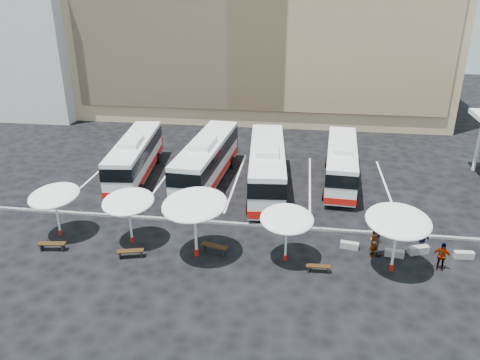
# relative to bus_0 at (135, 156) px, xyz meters

# --- Properties ---
(ground) EXTENTS (120.00, 120.00, 0.00)m
(ground) POSITION_rel_bus_0_xyz_m (8.35, -7.67, -1.81)
(ground) COLOR black
(ground) RESTS_ON ground
(sandstone_building) EXTENTS (42.00, 18.25, 29.60)m
(sandstone_building) POSITION_rel_bus_0_xyz_m (8.35, 24.20, 10.81)
(sandstone_building) COLOR tan
(sandstone_building) RESTS_ON ground
(apartment_block) EXTENTS (14.00, 14.00, 18.00)m
(apartment_block) POSITION_rel_bus_0_xyz_m (-19.65, 20.33, 7.19)
(apartment_block) COLOR silver
(apartment_block) RESTS_ON ground
(curb_divider) EXTENTS (34.00, 0.25, 0.15)m
(curb_divider) POSITION_rel_bus_0_xyz_m (8.35, -7.17, -1.74)
(curb_divider) COLOR black
(curb_divider) RESTS_ON ground
(bay_lines) EXTENTS (24.15, 12.00, 0.01)m
(bay_lines) POSITION_rel_bus_0_xyz_m (8.35, 0.33, -1.81)
(bay_lines) COLOR white
(bay_lines) RESTS_ON ground
(bus_0) EXTENTS (3.50, 11.36, 3.55)m
(bus_0) POSITION_rel_bus_0_xyz_m (0.00, 0.00, 0.00)
(bus_0) COLOR white
(bus_0) RESTS_ON ground
(bus_1) EXTENTS (3.39, 12.14, 3.81)m
(bus_1) POSITION_rel_bus_0_xyz_m (6.06, -0.22, 0.13)
(bus_1) COLOR white
(bus_1) RESTS_ON ground
(bus_2) EXTENTS (3.61, 12.42, 3.89)m
(bus_2) POSITION_rel_bus_0_xyz_m (10.96, -1.16, 0.17)
(bus_2) COLOR white
(bus_2) RESTS_ON ground
(bus_3) EXTENTS (3.01, 10.94, 3.43)m
(bus_3) POSITION_rel_bus_0_xyz_m (16.74, 1.10, -0.06)
(bus_3) COLOR white
(bus_3) RESTS_ON ground
(sunshade_0) EXTENTS (3.89, 3.92, 3.31)m
(sunshade_0) POSITION_rel_bus_0_xyz_m (-1.57, -10.12, 1.00)
(sunshade_0) COLOR white
(sunshade_0) RESTS_ON ground
(sunshade_1) EXTENTS (3.30, 3.34, 3.32)m
(sunshade_1) POSITION_rel_bus_0_xyz_m (3.31, -10.32, 1.01)
(sunshade_1) COLOR white
(sunshade_1) RESTS_ON ground
(sunshade_2) EXTENTS (4.85, 4.89, 3.98)m
(sunshade_2) POSITION_rel_bus_0_xyz_m (7.65, -11.29, 1.57)
(sunshade_2) COLOR white
(sunshade_2) RESTS_ON ground
(sunshade_3) EXTENTS (3.45, 3.49, 3.21)m
(sunshade_3) POSITION_rel_bus_0_xyz_m (12.91, -11.07, 0.92)
(sunshade_3) COLOR white
(sunshade_3) RESTS_ON ground
(sunshade_4) EXTENTS (3.94, 3.98, 3.72)m
(sunshade_4) POSITION_rel_bus_0_xyz_m (18.90, -11.31, 1.35)
(sunshade_4) COLOR white
(sunshade_4) RESTS_ON ground
(wood_bench_0) EXTENTS (1.67, 0.64, 0.50)m
(wood_bench_0) POSITION_rel_bus_0_xyz_m (-1.16, -11.89, -1.43)
(wood_bench_0) COLOR black
(wood_bench_0) RESTS_ON ground
(wood_bench_1) EXTENTS (1.61, 0.80, 0.48)m
(wood_bench_1) POSITION_rel_bus_0_xyz_m (3.82, -12.01, -1.45)
(wood_bench_1) COLOR black
(wood_bench_1) RESTS_ON ground
(wood_bench_2) EXTENTS (1.71, 0.88, 0.51)m
(wood_bench_2) POSITION_rel_bus_0_xyz_m (8.64, -10.82, -1.42)
(wood_bench_2) COLOR black
(wood_bench_2) RESTS_ON ground
(wood_bench_3) EXTENTS (1.38, 0.42, 0.42)m
(wood_bench_3) POSITION_rel_bus_0_xyz_m (14.80, -12.02, -1.49)
(wood_bench_3) COLOR black
(wood_bench_3) RESTS_ON ground
(conc_bench_0) EXTENTS (1.15, 0.56, 0.41)m
(conc_bench_0) POSITION_rel_bus_0_xyz_m (16.74, -9.20, -1.61)
(conc_bench_0) COLOR gray
(conc_bench_0) RESTS_ON ground
(conc_bench_1) EXTENTS (1.15, 0.50, 0.42)m
(conc_bench_1) POSITION_rel_bus_0_xyz_m (19.31, -9.76, -1.60)
(conc_bench_1) COLOR gray
(conc_bench_1) RESTS_ON ground
(conc_bench_2) EXTENTS (1.32, 0.84, 0.47)m
(conc_bench_2) POSITION_rel_bus_0_xyz_m (20.80, -9.23, -1.58)
(conc_bench_2) COLOR gray
(conc_bench_2) RESTS_ON ground
(conc_bench_3) EXTENTS (1.14, 0.45, 0.42)m
(conc_bench_3) POSITION_rel_bus_0_xyz_m (23.35, -9.39, -1.60)
(conc_bench_3) COLOR gray
(conc_bench_3) RESTS_ON ground
(passenger_0) EXTENTS (0.76, 0.70, 1.74)m
(passenger_0) POSITION_rel_bus_0_xyz_m (18.06, -9.95, -0.94)
(passenger_0) COLOR black
(passenger_0) RESTS_ON ground
(passenger_1) EXTENTS (1.04, 1.03, 1.70)m
(passenger_1) POSITION_rel_bus_0_xyz_m (18.22, -9.68, -0.96)
(passenger_1) COLOR black
(passenger_1) RESTS_ON ground
(passenger_2) EXTENTS (1.06, 0.64, 1.68)m
(passenger_2) POSITION_rel_bus_0_xyz_m (21.64, -10.80, -0.97)
(passenger_2) COLOR black
(passenger_2) RESTS_ON ground
(passenger_3) EXTENTS (1.27, 1.05, 1.71)m
(passenger_3) POSITION_rel_bus_0_xyz_m (21.00, -8.74, -0.96)
(passenger_3) COLOR black
(passenger_3) RESTS_ON ground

